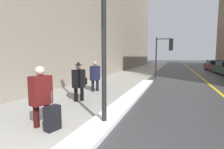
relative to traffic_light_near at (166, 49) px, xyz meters
The scene contains 9 objects.
sidewalk_slab 4.99m from the traffic_light_near, 136.42° to the left, with size 4.00×80.00×0.01m.
road_centre_stripe 4.75m from the traffic_light_near, 47.37° to the left, with size 0.16×80.00×0.00m.
snow_bank_curb 7.76m from the traffic_light_near, 97.72° to the right, with size 0.67×10.30×0.12m.
traffic_light_near is the anchor object (origin of this frame).
pedestrian_trailing 11.31m from the traffic_light_near, 102.28° to the right, with size 0.39×0.55×1.53m.
pedestrian_with_shoulder_bag 9.02m from the traffic_light_near, 108.26° to the right, with size 0.38×0.71×1.56m.
pedestrian_in_glasses 7.30m from the traffic_light_near, 115.08° to the right, with size 0.39×0.54×1.52m.
parked_car_maroon 11.94m from the traffic_light_near, 62.60° to the left, with size 1.92×4.73×1.28m.
rolling_suitcase 11.41m from the traffic_light_near, 100.19° to the right, with size 0.29×0.40×0.95m.
Camera 1 is at (1.89, -2.38, 1.76)m, focal length 28.00 mm.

